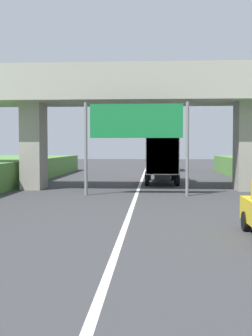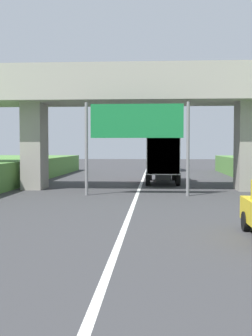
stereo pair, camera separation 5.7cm
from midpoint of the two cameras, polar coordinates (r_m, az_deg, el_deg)
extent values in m
cube|color=white|center=(23.20, 1.03, -4.08)|extent=(0.20, 86.14, 0.01)
cube|color=#9E998E|center=(28.99, 1.54, 9.34)|extent=(40.00, 4.80, 1.10)
cube|color=#9E998E|center=(26.95, 1.38, 12.21)|extent=(40.00, 0.36, 1.10)
cube|color=#9E998E|center=(31.33, 1.69, 10.87)|extent=(40.00, 0.36, 1.10)
cube|color=gray|center=(29.82, -11.70, 2.71)|extent=(1.30, 2.20, 5.55)
cube|color=gray|center=(29.36, 14.98, 2.67)|extent=(1.30, 2.20, 5.55)
cylinder|color=slate|center=(25.41, -5.20, 2.42)|extent=(0.18, 0.18, 5.25)
cylinder|color=slate|center=(25.18, 7.74, 2.40)|extent=(0.18, 0.18, 5.25)
cube|color=#167238|center=(25.17, 1.25, 6.01)|extent=(5.20, 0.12, 1.90)
cube|color=white|center=(25.16, 1.25, 6.01)|extent=(4.89, 0.01, 1.67)
cube|color=black|center=(34.18, 4.50, -0.80)|extent=(1.10, 7.30, 0.36)
cube|color=red|center=(36.73, 4.44, 1.37)|extent=(2.10, 2.10, 2.10)
cube|color=#2D3842|center=(37.74, 4.42, 1.86)|extent=(1.89, 0.06, 0.90)
cube|color=silver|center=(33.07, 4.54, 1.65)|extent=(2.30, 5.20, 2.60)
cube|color=#A8A8A4|center=(30.49, 4.63, 1.56)|extent=(2.21, 0.04, 2.50)
cylinder|color=black|center=(36.78, 2.92, -0.82)|extent=(0.30, 0.96, 0.96)
cylinder|color=black|center=(36.82, 5.94, -0.83)|extent=(0.30, 0.96, 0.96)
cylinder|color=black|center=(31.72, 2.64, -1.39)|extent=(0.30, 0.96, 0.96)
cylinder|color=black|center=(31.76, 6.51, -1.40)|extent=(0.30, 0.96, 0.96)
cylinder|color=black|center=(33.40, 2.69, -1.18)|extent=(0.30, 0.96, 0.96)
cylinder|color=black|center=(33.44, 6.36, -1.19)|extent=(0.30, 0.96, 0.96)
cube|color=black|center=(52.38, 4.44, 0.42)|extent=(1.10, 7.30, 0.36)
cube|color=#233D9E|center=(54.94, 4.40, 1.82)|extent=(2.10, 2.10, 2.10)
cube|color=#2D3842|center=(55.96, 4.38, 2.14)|extent=(1.89, 0.06, 0.90)
cube|color=#B7B7B2|center=(51.29, 4.46, 2.03)|extent=(2.30, 5.20, 2.60)
cube|color=gray|center=(48.71, 4.51, 1.99)|extent=(2.21, 0.04, 2.50)
cylinder|color=black|center=(54.97, 3.38, 0.35)|extent=(0.30, 0.96, 0.96)
cylinder|color=black|center=(55.00, 5.40, 0.34)|extent=(0.30, 0.96, 0.96)
cylinder|color=black|center=(49.90, 3.25, 0.11)|extent=(0.30, 0.96, 0.96)
cylinder|color=black|center=(49.93, 5.71, 0.10)|extent=(0.30, 0.96, 0.96)
cylinder|color=black|center=(51.59, 3.26, 0.19)|extent=(0.30, 0.96, 0.96)
cylinder|color=black|center=(51.62, 5.64, 0.19)|extent=(0.30, 0.96, 0.96)
cylinder|color=black|center=(15.23, 14.93, -6.56)|extent=(0.22, 0.64, 0.64)
camera|label=1|loc=(0.03, -90.10, 0.00)|focal=47.91mm
camera|label=2|loc=(0.03, 89.90, 0.00)|focal=47.91mm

